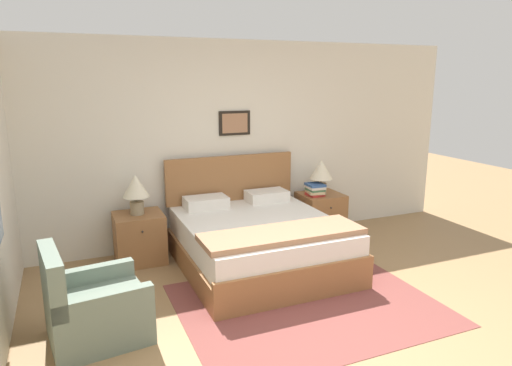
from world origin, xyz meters
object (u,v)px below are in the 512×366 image
at_px(table_lamp_by_door, 321,172).
at_px(bed, 258,241).
at_px(nightstand_near_window, 140,238).
at_px(armchair, 92,309).
at_px(table_lamp_near_window, 136,189).
at_px(nightstand_by_door, 320,214).

bearing_deg(table_lamp_by_door, bed, -150.41).
relative_size(nightstand_near_window, table_lamp_by_door, 1.24).
distance_m(armchair, table_lamp_near_window, 1.77).
xyz_separation_m(armchair, table_lamp_by_door, (3.07, 1.54, 0.62)).
bearing_deg(nightstand_near_window, table_lamp_by_door, 0.04).
bearing_deg(table_lamp_by_door, armchair, -153.33).
xyz_separation_m(bed, table_lamp_near_window, (-1.24, 0.69, 0.57)).
relative_size(nightstand_by_door, table_lamp_near_window, 1.24).
bearing_deg(armchair, table_lamp_near_window, 150.86).
height_order(bed, armchair, bed).
xyz_separation_m(nightstand_near_window, table_lamp_by_door, (2.45, 0.00, 0.60)).
distance_m(bed, nightstand_by_door, 1.41).
height_order(nightstand_near_window, nightstand_by_door, same).
bearing_deg(table_lamp_near_window, bed, -29.34).
relative_size(bed, nightstand_by_door, 3.33).
xyz_separation_m(armchair, nightstand_near_window, (0.62, 1.54, 0.02)).
bearing_deg(bed, table_lamp_near_window, 150.66).
distance_m(nightstand_near_window, table_lamp_by_door, 2.52).
xyz_separation_m(bed, nightstand_near_window, (-1.23, 0.69, -0.02)).
bearing_deg(nightstand_by_door, bed, -150.57).
bearing_deg(table_lamp_by_door, nightstand_near_window, -179.96).
relative_size(nightstand_near_window, table_lamp_near_window, 1.24).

